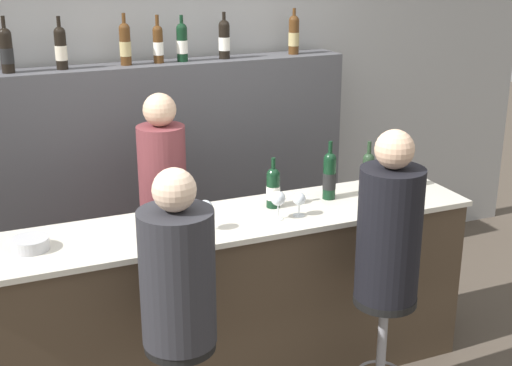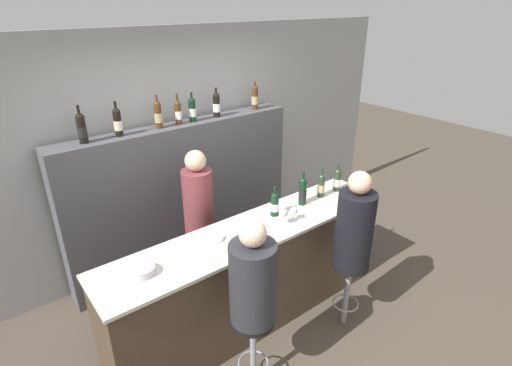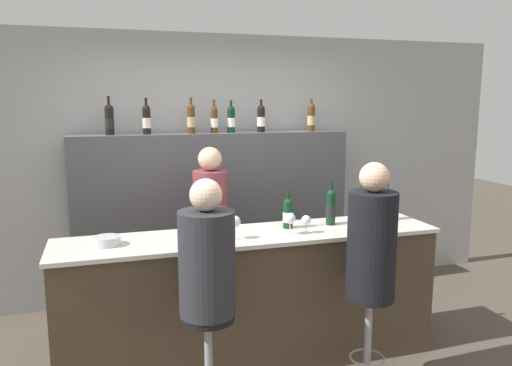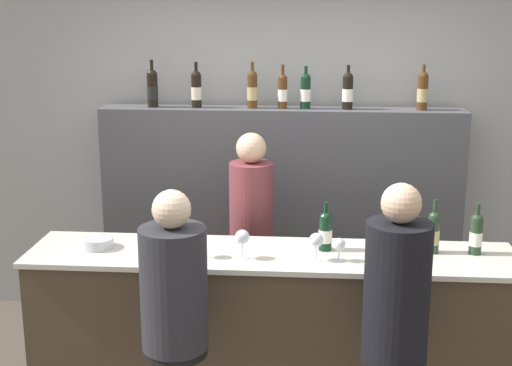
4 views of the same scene
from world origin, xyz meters
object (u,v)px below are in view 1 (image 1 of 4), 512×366
at_px(wine_bottle_backbar_1, 61,48).
at_px(wine_bottle_backbar_5, 224,39).
at_px(wine_bottle_counter_1, 329,175).
at_px(wine_bottle_counter_2, 368,172).
at_px(metal_bowl, 31,244).
at_px(wine_bottle_backbar_6, 294,34).
at_px(wine_glass_3, 299,200).
at_px(wine_glass_1, 205,209).
at_px(bar_stool_right, 383,324).
at_px(wine_bottle_backbar_2, 125,44).
at_px(guest_seated_left, 177,270).
at_px(wine_glass_0, 160,216).
at_px(wine_glass_2, 278,199).
at_px(wine_bottle_backbar_3, 158,44).
at_px(bartender, 165,227).
at_px(wine_bottle_counter_0, 273,187).
at_px(guest_seated_right, 390,226).
at_px(wine_bottle_backbar_0, 6,50).
at_px(wine_bottle_counter_3, 402,168).
at_px(wine_bottle_backbar_4, 182,42).

distance_m(wine_bottle_backbar_1, wine_bottle_backbar_5, 1.09).
relative_size(wine_bottle_counter_1, wine_bottle_counter_2, 1.09).
bearing_deg(wine_bottle_backbar_1, metal_bowl, -107.63).
relative_size(wine_bottle_backbar_6, wine_glass_3, 2.40).
distance_m(wine_glass_1, metal_bowl, 0.87).
relative_size(metal_bowl, bar_stool_right, 0.26).
xyz_separation_m(wine_bottle_backbar_2, guest_seated_left, (-0.24, -1.83, -0.75)).
height_order(wine_glass_0, wine_glass_2, wine_glass_0).
height_order(wine_bottle_backbar_3, bartender, wine_bottle_backbar_3).
relative_size(wine_bottle_counter_0, bar_stool_right, 0.41).
distance_m(wine_bottle_backbar_3, guest_seated_right, 2.06).
distance_m(wine_bottle_counter_2, guest_seated_right, 0.72).
relative_size(wine_glass_2, metal_bowl, 0.88).
bearing_deg(wine_bottle_backbar_2, guest_seated_right, -64.89).
height_order(wine_bottle_backbar_0, bartender, wine_bottle_backbar_0).
bearing_deg(wine_bottle_counter_3, wine_bottle_backbar_3, 134.53).
distance_m(wine_glass_2, wine_glass_3, 0.13).
height_order(wine_bottle_counter_1, guest_seated_right, guest_seated_right).
xyz_separation_m(wine_bottle_backbar_1, guest_seated_left, (0.16, -1.83, -0.75)).
bearing_deg(wine_bottle_counter_1, wine_bottle_backbar_6, 74.26).
bearing_deg(wine_bottle_backbar_4, guest_seated_right, -75.42).
relative_size(wine_bottle_counter_2, wine_bottle_backbar_3, 1.01).
relative_size(wine_bottle_counter_1, guest_seated_left, 0.42).
bearing_deg(guest_seated_right, guest_seated_left, -180.00).
xyz_separation_m(wine_bottle_counter_3, wine_glass_2, (-0.90, -0.18, -0.01)).
distance_m(wine_bottle_backbar_4, wine_glass_3, 1.53).
xyz_separation_m(wine_glass_0, wine_glass_1, (0.24, 0.00, 0.00)).
distance_m(wine_bottle_counter_0, wine_glass_0, 0.73).
xyz_separation_m(wine_bottle_backbar_5, guest_seated_right, (0.18, -1.83, -0.71)).
xyz_separation_m(wine_bottle_counter_2, guest_seated_right, (-0.28, -0.66, -0.05)).
height_order(wine_bottle_backbar_2, wine_bottle_backbar_6, wine_bottle_backbar_2).
relative_size(wine_bottle_backbar_2, guest_seated_right, 0.38).
bearing_deg(wine_bottle_backbar_5, wine_bottle_backbar_4, 180.00).
distance_m(bar_stool_right, bartender, 1.49).
bearing_deg(wine_bottle_counter_0, wine_glass_1, -158.82).
distance_m(wine_bottle_backbar_4, wine_bottle_backbar_6, 0.83).
bearing_deg(wine_bottle_backbar_0, wine_glass_1, -59.89).
xyz_separation_m(wine_bottle_backbar_3, wine_bottle_backbar_6, (0.99, 0.00, 0.01)).
xyz_separation_m(wine_bottle_backbar_6, bar_stool_right, (-0.35, -1.83, -1.27)).
distance_m(wine_glass_0, wine_glass_3, 0.78).
xyz_separation_m(wine_glass_3, metal_bowl, (-1.40, 0.11, -0.06)).
distance_m(wine_bottle_backbar_6, wine_glass_2, 1.68).
xyz_separation_m(wine_bottle_counter_3, wine_bottle_backbar_3, (-1.15, 1.17, 0.66)).
bearing_deg(wine_bottle_counter_1, wine_glass_2, -156.22).
relative_size(wine_bottle_backbar_6, wine_glass_1, 1.91).
bearing_deg(wine_glass_1, wine_bottle_counter_0, 21.18).
relative_size(wine_bottle_counter_2, guest_seated_right, 0.36).
bearing_deg(wine_bottle_backbar_4, metal_bowl, -133.56).
bearing_deg(wine_bottle_backbar_6, wine_bottle_counter_2, -93.53).
bearing_deg(wine_bottle_backbar_2, wine_bottle_counter_0, -66.08).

